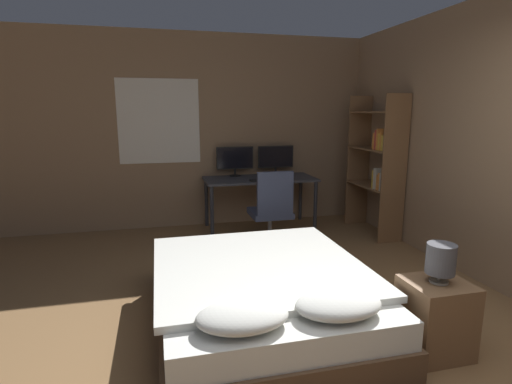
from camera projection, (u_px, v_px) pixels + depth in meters
wall_back at (241, 131)px, 5.79m from camera, size 12.00×0.08×2.70m
wall_side_right at (485, 142)px, 3.79m from camera, size 0.06×12.00×2.70m
bed at (262, 296)px, 3.10m from camera, size 1.61×1.93×0.54m
nightstand at (435, 318)px, 2.72m from camera, size 0.41×0.38×0.52m
bedside_lamp at (441, 260)px, 2.64m from camera, size 0.19×0.19×0.27m
desk at (260, 183)px, 5.58m from camera, size 1.54×0.70×0.73m
monitor_left at (235, 159)px, 5.68m from camera, size 0.53×0.16×0.42m
monitor_right at (276, 158)px, 5.82m from camera, size 0.53×0.16×0.42m
keyboard at (264, 180)px, 5.33m from camera, size 0.39×0.13×0.02m
computer_mouse at (285, 179)px, 5.40m from camera, size 0.07×0.05×0.04m
office_chair at (271, 217)px, 4.82m from camera, size 0.52×0.52×0.96m
bookshelf at (380, 159)px, 5.20m from camera, size 0.34×0.93×1.85m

